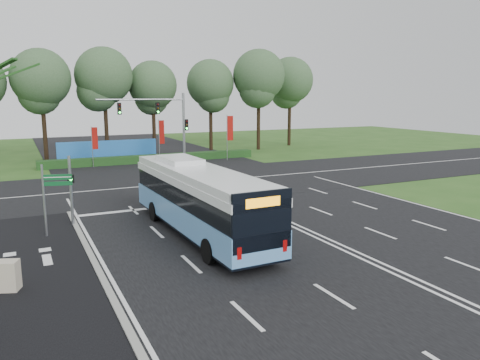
% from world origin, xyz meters
% --- Properties ---
extents(ground, '(120.00, 120.00, 0.00)m').
position_xyz_m(ground, '(0.00, 0.00, 0.00)').
color(ground, '#2A511B').
rests_on(ground, ground).
extents(road_main, '(20.00, 120.00, 0.04)m').
position_xyz_m(road_main, '(0.00, 0.00, 0.02)').
color(road_main, black).
rests_on(road_main, ground).
extents(road_cross, '(120.00, 14.00, 0.05)m').
position_xyz_m(road_cross, '(0.00, 12.00, 0.03)').
color(road_cross, black).
rests_on(road_cross, ground).
extents(bike_path, '(5.00, 18.00, 0.06)m').
position_xyz_m(bike_path, '(-12.50, -3.00, 0.03)').
color(bike_path, black).
rests_on(bike_path, ground).
extents(kerb_strip, '(0.25, 18.00, 0.12)m').
position_xyz_m(kerb_strip, '(-10.10, -3.00, 0.06)').
color(kerb_strip, gray).
rests_on(kerb_strip, ground).
extents(city_bus, '(2.93, 12.43, 3.55)m').
position_xyz_m(city_bus, '(-4.80, -1.26, 1.79)').
color(city_bus, '#5C98D5').
rests_on(city_bus, ground).
extents(pedestrian_signal, '(0.34, 0.43, 3.71)m').
position_xyz_m(pedestrian_signal, '(-10.20, 3.06, 2.03)').
color(pedestrian_signal, gray).
rests_on(pedestrian_signal, ground).
extents(street_sign, '(1.34, 0.43, 3.54)m').
position_xyz_m(street_sign, '(-11.27, 1.55, 2.26)').
color(street_sign, gray).
rests_on(street_sign, ground).
extents(utility_cabinet, '(0.83, 0.76, 1.12)m').
position_xyz_m(utility_cabinet, '(-13.19, -4.70, 0.56)').
color(utility_cabinet, '#C2B49C').
rests_on(utility_cabinet, ground).
extents(banner_flag_left, '(0.58, 0.10, 3.90)m').
position_xyz_m(banner_flag_left, '(-5.83, 23.71, 2.57)').
color(banner_flag_left, gray).
rests_on(banner_flag_left, ground).
extents(banner_flag_mid, '(0.63, 0.24, 4.41)m').
position_xyz_m(banner_flag_mid, '(0.68, 23.70, 2.88)').
color(banner_flag_mid, gray).
rests_on(banner_flag_mid, ground).
extents(banner_flag_right, '(0.71, 0.10, 4.78)m').
position_xyz_m(banner_flag_right, '(7.64, 22.44, 3.11)').
color(banner_flag_right, gray).
rests_on(banner_flag_right, ground).
extents(traffic_light_gantry, '(8.41, 0.28, 7.00)m').
position_xyz_m(traffic_light_gantry, '(0.21, 20.50, 4.66)').
color(traffic_light_gantry, gray).
rests_on(traffic_light_gantry, ground).
extents(hedge, '(22.00, 1.20, 0.80)m').
position_xyz_m(hedge, '(0.00, 24.50, 0.40)').
color(hedge, '#183814').
rests_on(hedge, ground).
extents(blue_hoarding, '(10.00, 0.30, 2.20)m').
position_xyz_m(blue_hoarding, '(-4.00, 27.00, 1.10)').
color(blue_hoarding, blue).
rests_on(blue_hoarding, ground).
extents(eucalyptus_row, '(48.09, 8.91, 12.42)m').
position_xyz_m(eucalyptus_row, '(0.66, 31.46, 8.55)').
color(eucalyptus_row, black).
rests_on(eucalyptus_row, ground).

